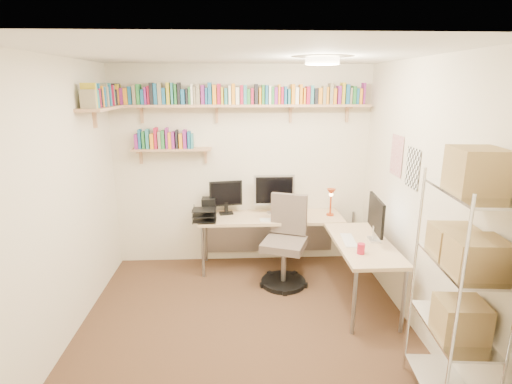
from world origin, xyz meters
TOP-DOWN VIEW (x-y plane):
  - ground at (0.00, 0.00)m, footprint 3.20×3.20m
  - room_shell at (0.00, 0.00)m, footprint 3.24×3.04m
  - wall_shelves at (-0.42, 1.30)m, footprint 3.12×1.09m
  - corner_desk at (0.48, 0.99)m, footprint 2.10×1.78m
  - office_chair at (0.48, 0.81)m, footprint 0.59×0.60m
  - wire_rack at (1.42, -1.13)m, footprint 0.42×0.76m

SIDE VIEW (x-z plane):
  - ground at x=0.00m, z-range 0.00..0.00m
  - office_chair at x=0.48m, z-range -0.08..0.96m
  - corner_desk at x=0.48m, z-range 0.08..1.27m
  - wire_rack at x=1.42m, z-range 0.25..2.13m
  - room_shell at x=0.00m, z-range 0.29..2.81m
  - wall_shelves at x=-0.42m, z-range 1.63..2.43m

